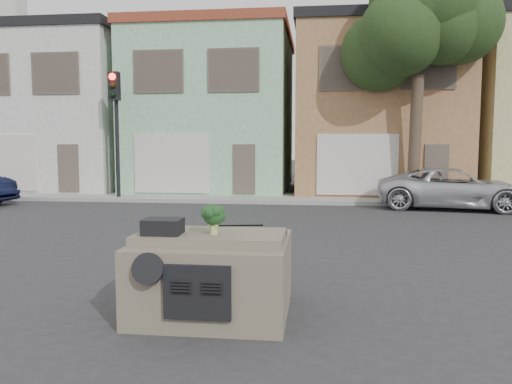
# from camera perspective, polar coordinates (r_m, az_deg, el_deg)

# --- Properties ---
(ground_plane) EXTENTS (120.00, 120.00, 0.00)m
(ground_plane) POSITION_cam_1_polar(r_m,az_deg,el_deg) (9.82, -1.25, -7.84)
(ground_plane) COLOR #303033
(ground_plane) RESTS_ON ground
(sidewalk) EXTENTS (40.00, 3.00, 0.15)m
(sidewalk) POSITION_cam_1_polar(r_m,az_deg,el_deg) (20.12, 3.00, -0.73)
(sidewalk) COLOR gray
(sidewalk) RESTS_ON ground
(townhouse_white) EXTENTS (7.20, 8.20, 7.55)m
(townhouse_white) POSITION_cam_1_polar(r_m,az_deg,el_deg) (27.00, -20.57, 8.39)
(townhouse_white) COLOR silver
(townhouse_white) RESTS_ON ground
(townhouse_mint) EXTENTS (7.20, 8.20, 7.55)m
(townhouse_mint) POSITION_cam_1_polar(r_m,az_deg,el_deg) (24.49, -4.60, 9.05)
(townhouse_mint) COLOR #97CC9E
(townhouse_mint) RESTS_ON ground
(townhouse_tan) EXTENTS (7.20, 8.20, 7.55)m
(townhouse_tan) POSITION_cam_1_polar(r_m,az_deg,el_deg) (24.15, 13.34, 8.97)
(townhouse_tan) COLOR #A2734A
(townhouse_tan) RESTS_ON ground
(silver_pickup) EXTENTS (5.47, 3.20, 1.43)m
(silver_pickup) POSITION_cam_1_polar(r_m,az_deg,el_deg) (18.74, 21.60, -1.81)
(silver_pickup) COLOR silver
(silver_pickup) RESTS_ON ground
(traffic_signal) EXTENTS (0.40, 0.40, 5.10)m
(traffic_signal) POSITION_cam_1_polar(r_m,az_deg,el_deg) (20.52, -15.70, 6.12)
(traffic_signal) COLOR black
(traffic_signal) RESTS_ON ground
(tree_near) EXTENTS (4.40, 4.00, 8.50)m
(tree_near) POSITION_cam_1_polar(r_m,az_deg,el_deg) (19.70, 17.87, 11.05)
(tree_near) COLOR #243C19
(tree_near) RESTS_ON ground
(car_dashboard) EXTENTS (2.00, 1.80, 1.12)m
(car_dashboard) POSITION_cam_1_polar(r_m,az_deg,el_deg) (6.82, -4.88, -9.04)
(car_dashboard) COLOR #6F6654
(car_dashboard) RESTS_ON ground
(instrument_hump) EXTENTS (0.48, 0.38, 0.20)m
(instrument_hump) POSITION_cam_1_polar(r_m,az_deg,el_deg) (6.49, -10.60, -3.90)
(instrument_hump) COLOR black
(instrument_hump) RESTS_ON car_dashboard
(wiper_arm) EXTENTS (0.69, 0.15, 0.02)m
(wiper_arm) POSITION_cam_1_polar(r_m,az_deg,el_deg) (7.02, -2.04, -3.84)
(wiper_arm) COLOR black
(wiper_arm) RESTS_ON car_dashboard
(broccoli) EXTENTS (0.36, 0.36, 0.39)m
(broccoli) POSITION_cam_1_polar(r_m,az_deg,el_deg) (6.37, -4.86, -3.13)
(broccoli) COLOR #173817
(broccoli) RESTS_ON car_dashboard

